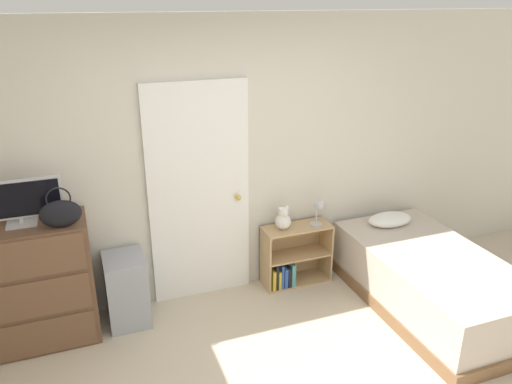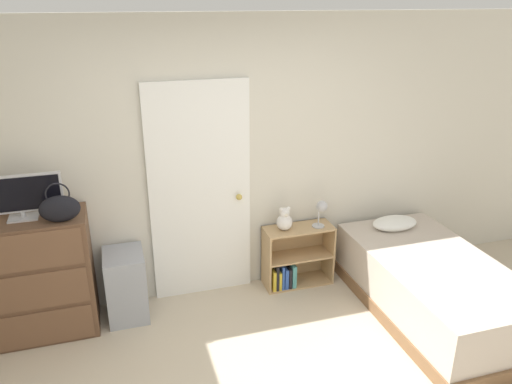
{
  "view_description": "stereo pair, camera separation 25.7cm",
  "coord_description": "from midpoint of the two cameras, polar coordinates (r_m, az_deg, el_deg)",
  "views": [
    {
      "loc": [
        -1.14,
        -2.14,
        2.66
      ],
      "look_at": [
        0.3,
        1.68,
        1.06
      ],
      "focal_mm": 35.0,
      "sensor_mm": 36.0,
      "label": 1
    },
    {
      "loc": [
        -0.89,
        -2.22,
        2.66
      ],
      "look_at": [
        0.3,
        1.68,
        1.06
      ],
      "focal_mm": 35.0,
      "sensor_mm": 36.0,
      "label": 2
    }
  ],
  "objects": [
    {
      "name": "dresser",
      "position": [
        4.46,
        -22.61,
        -9.05
      ],
      "size": [
        0.94,
        0.47,
        1.05
      ],
      "color": "brown",
      "rests_on": "ground_plane"
    },
    {
      "name": "door_closed",
      "position": [
        4.5,
        -4.76,
        -0.17
      ],
      "size": [
        0.92,
        0.09,
        2.02
      ],
      "color": "white",
      "rests_on": "ground_plane"
    },
    {
      "name": "bookshelf",
      "position": [
        4.95,
        5.68,
        -7.85
      ],
      "size": [
        0.67,
        0.28,
        0.6
      ],
      "color": "tan",
      "rests_on": "ground_plane"
    },
    {
      "name": "bed",
      "position": [
        4.81,
        20.97,
        -10.02
      ],
      "size": [
        1.02,
        1.91,
        0.64
      ],
      "color": "brown",
      "rests_on": "ground_plane"
    },
    {
      "name": "storage_bin",
      "position": [
        4.55,
        -13.06,
        -10.35
      ],
      "size": [
        0.34,
        0.42,
        0.62
      ],
      "color": "#999EA8",
      "rests_on": "ground_plane"
    },
    {
      "name": "tv",
      "position": [
        4.17,
        -23.83,
        -0.44
      ],
      "size": [
        0.63,
        0.16,
        0.36
      ],
      "color": "#B7B7BC",
      "rests_on": "dresser"
    },
    {
      "name": "handbag",
      "position": [
        4.03,
        -19.85,
        -1.77
      ],
      "size": [
        0.3,
        0.11,
        0.32
      ],
      "color": "black",
      "rests_on": "dresser"
    },
    {
      "name": "desk_lamp",
      "position": [
        4.77,
        9.01,
        -1.93
      ],
      "size": [
        0.13,
        0.13,
        0.27
      ],
      "color": "#B2B2B7",
      "rests_on": "bookshelf"
    },
    {
      "name": "teddy_bear",
      "position": [
        4.7,
        4.84,
        -3.24
      ],
      "size": [
        0.15,
        0.15,
        0.23
      ],
      "color": "silver",
      "rests_on": "bookshelf"
    },
    {
      "name": "wall_back",
      "position": [
        4.49,
        -3.02,
        3.43
      ],
      "size": [
        10.0,
        0.06,
        2.55
      ],
      "color": "beige",
      "rests_on": "ground_plane"
    }
  ]
}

